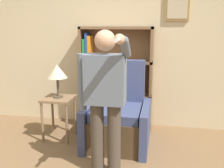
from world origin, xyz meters
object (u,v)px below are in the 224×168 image
object	(u,v)px
bookcase	(110,79)
person_standing	(105,95)
armchair	(118,119)
side_table	(59,105)
table_lamp	(57,72)

from	to	relation	value
bookcase	person_standing	size ratio (longest dim) A/B	1.01
armchair	side_table	distance (m)	0.90
bookcase	table_lamp	distance (m)	0.94
side_table	person_standing	bearing A→B (deg)	-43.14
table_lamp	person_standing	bearing A→B (deg)	-43.14
side_table	table_lamp	distance (m)	0.50
table_lamp	bookcase	bearing A→B (deg)	45.21
bookcase	table_lamp	size ratio (longest dim) A/B	3.37
bookcase	armchair	distance (m)	0.83
person_standing	side_table	xyz separation A→B (m)	(-0.88, 0.83, -0.42)
armchair	table_lamp	distance (m)	1.10
person_standing	side_table	size ratio (longest dim) A/B	2.57
bookcase	table_lamp	world-z (taller)	bookcase
bookcase	side_table	bearing A→B (deg)	-134.79
armchair	person_standing	distance (m)	1.00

